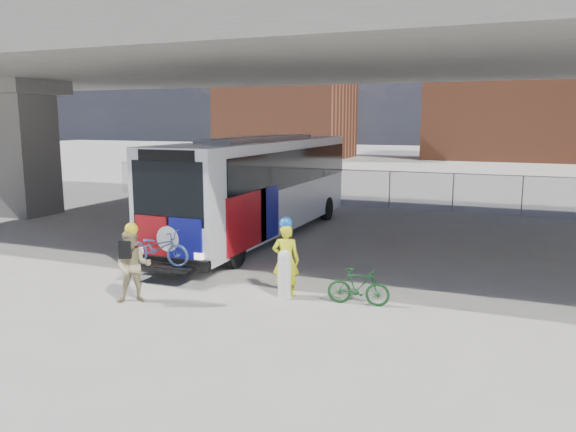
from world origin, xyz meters
The scene contains 9 objects.
ground centered at (0.00, 0.00, 0.00)m, with size 160.00×160.00×0.00m, color #9E9991.
bus centered at (-2.00, 3.60, 2.11)m, with size 2.67×12.95×3.69m.
overpass centered at (0.00, 4.00, 6.54)m, with size 40.00×16.00×7.95m.
chainlink_fence centered at (0.00, 12.00, 1.42)m, with size 30.00×0.06×30.00m.
brick_buildings centered at (1.23, 48.23, 5.42)m, with size 54.00×22.00×12.00m.
bollard centered at (1.60, -2.88, 0.64)m, with size 0.31×0.31×1.20m.
cyclist_hivis centered at (1.57, -2.72, 0.95)m, with size 0.75×0.60×1.98m.
cyclist_tan centered at (-1.59, -4.53, 0.91)m, with size 1.07×0.99×1.93m.
bike_parked centered at (3.41, -2.72, 0.44)m, with size 0.41×1.47×0.88m, color #143F1A.
Camera 1 is at (6.65, -15.05, 4.30)m, focal length 35.00 mm.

